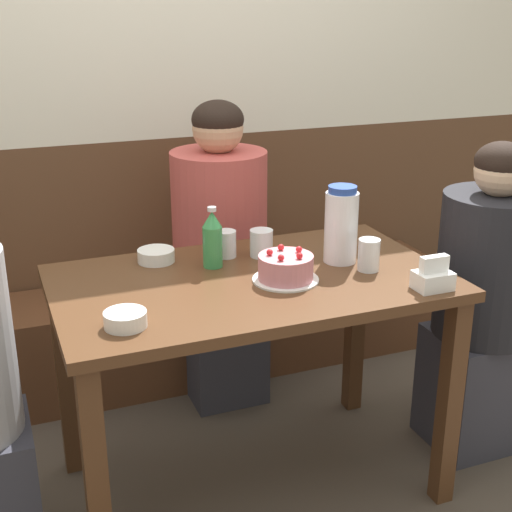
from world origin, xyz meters
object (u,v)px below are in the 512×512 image
at_px(water_pitcher, 341,225).
at_px(soju_bottle, 212,239).
at_px(glass_tumbler_short, 369,255).
at_px(glass_shot_small, 261,243).
at_px(person_teal_shirt, 220,257).
at_px(person_grey_tee, 485,305).
at_px(napkin_holder, 433,277).
at_px(glass_water_tall, 226,244).
at_px(bowl_rice_small, 156,256).
at_px(bench_seat, 183,330).
at_px(birthday_cake, 286,268).
at_px(bowl_soup_white, 125,319).

xyz_separation_m(water_pitcher, soju_bottle, (-0.41, 0.11, -0.03)).
xyz_separation_m(glass_tumbler_short, glass_shot_small, (-0.27, 0.25, -0.01)).
bearing_deg(glass_tumbler_short, soju_bottle, 154.70).
bearing_deg(person_teal_shirt, glass_tumbler_short, 20.93).
bearing_deg(person_grey_tee, glass_shot_small, -17.05).
distance_m(napkin_holder, glass_water_tall, 0.69).
xyz_separation_m(glass_water_tall, glass_tumbler_short, (0.38, -0.29, 0.01)).
bearing_deg(napkin_holder, water_pitcher, 114.62).
height_order(soju_bottle, bowl_rice_small, soju_bottle).
xyz_separation_m(water_pitcher, glass_water_tall, (-0.34, 0.18, -0.08)).
distance_m(bench_seat, napkin_holder, 1.35).
distance_m(glass_tumbler_short, glass_shot_small, 0.37).
height_order(birthday_cake, napkin_holder, napkin_holder).
xyz_separation_m(water_pitcher, bowl_soup_white, (-0.76, -0.24, -0.10)).
bearing_deg(bowl_rice_small, bowl_soup_white, -113.33).
bearing_deg(glass_water_tall, napkin_holder, -45.93).
height_order(bench_seat, glass_water_tall, glass_water_tall).
xyz_separation_m(water_pitcher, glass_tumbler_short, (0.05, -0.11, -0.07)).
distance_m(bowl_soup_white, person_grey_tee, 1.33).
bearing_deg(birthday_cake, bowl_rice_small, 136.84).
bearing_deg(glass_tumbler_short, bench_seat, 112.36).
xyz_separation_m(bench_seat, soju_bottle, (-0.08, -0.69, 0.65)).
height_order(birthday_cake, glass_shot_small, birthday_cake).
height_order(glass_water_tall, person_teal_shirt, person_teal_shirt).
xyz_separation_m(bowl_soup_white, glass_shot_small, (0.54, 0.38, 0.02)).
bearing_deg(person_grey_tee, water_pitcher, -9.65).
xyz_separation_m(bench_seat, person_grey_tee, (0.87, -0.89, 0.35)).
height_order(birthday_cake, soju_bottle, soju_bottle).
bearing_deg(glass_shot_small, bowl_soup_white, -144.88).
relative_size(bowl_rice_small, glass_tumbler_short, 1.18).
xyz_separation_m(napkin_holder, glass_water_tall, (-0.48, 0.50, 0.01)).
bearing_deg(bowl_soup_white, birthday_cake, 15.52).
bearing_deg(glass_shot_small, glass_water_tall, 161.53).
bearing_deg(glass_shot_small, bench_seat, 99.02).
xyz_separation_m(glass_water_tall, person_grey_tee, (0.88, -0.27, -0.25)).
xyz_separation_m(glass_tumbler_short, person_teal_shirt, (-0.27, 0.70, -0.21)).
distance_m(person_teal_shirt, person_grey_tee, 1.02).
relative_size(bowl_soup_white, person_grey_tee, 0.10).
distance_m(birthday_cake, glass_tumbler_short, 0.28).
bearing_deg(glass_water_tall, glass_tumbler_short, -36.95).
bearing_deg(glass_tumbler_short, bowl_soup_white, -170.81).
relative_size(birthday_cake, glass_water_tall, 2.28).
height_order(birthday_cake, person_grey_tee, person_grey_tee).
xyz_separation_m(bench_seat, bowl_soup_white, (-0.44, -1.04, 0.58)).
xyz_separation_m(bowl_soup_white, person_grey_tee, (1.31, 0.14, -0.23)).
bearing_deg(napkin_holder, person_grey_tee, 29.19).
bearing_deg(person_teal_shirt, person_grey_tee, 48.25).
bearing_deg(bench_seat, birthday_cake, -84.17).
xyz_separation_m(bowl_soup_white, glass_water_tall, (0.43, 0.42, 0.02)).
distance_m(bowl_rice_small, glass_water_tall, 0.24).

